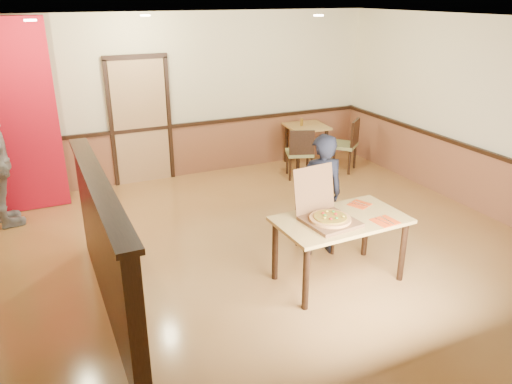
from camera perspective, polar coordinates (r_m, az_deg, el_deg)
floor at (r=6.24m, az=2.13°, el=-7.76°), size 7.00×7.00×0.00m
ceiling at (r=5.43m, az=2.57°, el=18.88°), size 7.00×7.00×0.00m
wall_back at (r=8.84m, az=-8.17°, el=10.71°), size 7.00×0.00×7.00m
wall_right at (r=7.86m, az=25.92°, el=7.34°), size 0.00×7.00×7.00m
wainscot_back at (r=9.05m, az=-7.80°, el=4.76°), size 7.00×0.04×0.90m
chair_rail_back at (r=8.90m, az=-7.91°, el=7.62°), size 7.00×0.06×0.06m
wainscot_right at (r=8.10m, az=24.69°, el=0.83°), size 0.04×7.00×0.90m
chair_rail_right at (r=7.94m, az=25.12°, el=3.98°), size 0.06×7.00×0.06m
back_door at (r=8.69m, az=-13.06°, el=7.80°), size 0.90×0.06×2.10m
booth_partition at (r=5.21m, az=-16.87°, el=-5.94°), size 0.20×3.10×1.44m
spot_a at (r=6.63m, az=-24.39°, el=17.45°), size 0.14×0.14×0.02m
spot_b at (r=7.52m, az=-12.55°, el=19.10°), size 0.14×0.14×0.02m
spot_c at (r=7.42m, az=7.17°, el=19.40°), size 0.14×0.14×0.02m
main_table at (r=5.61m, az=9.62°, el=-4.00°), size 1.46×0.86×0.77m
diner_chair at (r=6.36m, az=6.63°, el=-2.60°), size 0.47×0.47×0.85m
side_chair_left at (r=8.77m, az=5.07°, el=4.65°), size 0.57×0.57×0.91m
side_chair_right at (r=9.28m, az=10.29°, el=5.56°), size 0.68×0.68×0.97m
side_table at (r=9.49m, az=5.76°, el=6.56°), size 0.78×0.78×0.77m
diner at (r=6.12m, az=7.38°, el=-0.42°), size 0.63×0.47×1.56m
pizza_box at (r=5.44m, az=8.12°, el=-2.67°), size 0.58×0.66×0.55m
pizza at (r=5.41m, az=8.48°, el=-3.04°), size 0.58×0.58×0.03m
napkin_near at (r=5.59m, az=14.53°, el=-3.26°), size 0.27×0.27×0.01m
napkin_far at (r=5.96m, az=11.75°, el=-1.39°), size 0.29×0.29×0.01m
condiment at (r=9.39m, az=5.24°, el=7.97°), size 0.05×0.05×0.14m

